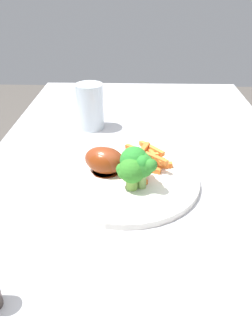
% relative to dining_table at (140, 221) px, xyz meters
% --- Properties ---
extents(dining_table, '(1.26, 0.66, 0.73)m').
position_rel_dining_table_xyz_m(dining_table, '(0.00, 0.00, 0.00)').
color(dining_table, '#B7B7BC').
rests_on(dining_table, ground_plane).
extents(dinner_plate, '(0.28, 0.28, 0.01)m').
position_rel_dining_table_xyz_m(dinner_plate, '(0.02, -0.03, 0.12)').
color(dinner_plate, white).
rests_on(dinner_plate, dining_table).
extents(broccoli_floret_front, '(0.04, 0.04, 0.07)m').
position_rel_dining_table_xyz_m(broccoli_floret_front, '(0.05, 0.01, 0.17)').
color(broccoli_floret_front, '#8DB15E').
rests_on(broccoli_floret_front, dinner_plate).
extents(broccoli_floret_middle, '(0.05, 0.06, 0.06)m').
position_rel_dining_table_xyz_m(broccoli_floret_middle, '(0.05, -0.02, 0.16)').
color(broccoli_floret_middle, '#81B149').
rests_on(broccoli_floret_middle, dinner_plate).
extents(broccoli_floret_back, '(0.06, 0.05, 0.07)m').
position_rel_dining_table_xyz_m(broccoli_floret_back, '(0.04, -0.01, 0.17)').
color(broccoli_floret_back, '#78A456').
rests_on(broccoli_floret_back, dinner_plate).
extents(carrot_fries_pile, '(0.13, 0.13, 0.04)m').
position_rel_dining_table_xyz_m(carrot_fries_pile, '(-0.02, 0.00, 0.13)').
color(carrot_fries_pile, orange).
rests_on(carrot_fries_pile, dinner_plate).
extents(chicken_drumstick_near, '(0.08, 0.13, 0.05)m').
position_rel_dining_table_xyz_m(chicken_drumstick_near, '(0.00, -0.07, 0.15)').
color(chicken_drumstick_near, '#5A1E0E').
rests_on(chicken_drumstick_near, dinner_plate).
extents(chicken_drumstick_far, '(0.07, 0.13, 0.05)m').
position_rel_dining_table_xyz_m(chicken_drumstick_far, '(0.00, -0.07, 0.15)').
color(chicken_drumstick_far, '#551B09').
rests_on(chicken_drumstick_far, dinner_plate).
extents(water_glass, '(0.07, 0.07, 0.11)m').
position_rel_dining_table_xyz_m(water_glass, '(-0.24, -0.13, 0.17)').
color(water_glass, silver).
rests_on(water_glass, dining_table).
extents(napkin, '(0.22, 0.22, 0.00)m').
position_rel_dining_table_xyz_m(napkin, '(0.27, 0.09, 0.11)').
color(napkin, white).
rests_on(napkin, dining_table).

